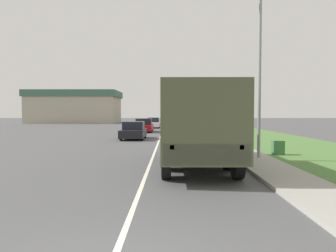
% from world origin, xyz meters
% --- Properties ---
extents(ground_plane, '(180.00, 180.00, 0.00)m').
position_xyz_m(ground_plane, '(0.00, 40.00, 0.00)').
color(ground_plane, '#4C4C4F').
extents(lane_centre_stripe, '(0.12, 120.00, 0.00)m').
position_xyz_m(lane_centre_stripe, '(0.00, 40.00, 0.00)').
color(lane_centre_stripe, silver).
rests_on(lane_centre_stripe, ground).
extents(sidewalk_right, '(1.80, 120.00, 0.12)m').
position_xyz_m(sidewalk_right, '(4.50, 40.00, 0.06)').
color(sidewalk_right, '#9E9B93').
rests_on(sidewalk_right, ground).
extents(grass_strip_right, '(7.00, 120.00, 0.02)m').
position_xyz_m(grass_strip_right, '(8.90, 40.00, 0.01)').
color(grass_strip_right, '#4C7538').
rests_on(grass_strip_right, ground).
extents(military_truck, '(2.55, 7.79, 3.07)m').
position_xyz_m(military_truck, '(1.82, 8.73, 1.71)').
color(military_truck, '#474C38').
rests_on(military_truck, ground).
extents(car_nearest_ahead, '(1.82, 4.48, 1.41)m').
position_xyz_m(car_nearest_ahead, '(-2.10, 22.40, 0.64)').
color(car_nearest_ahead, black).
rests_on(car_nearest_ahead, ground).
extents(car_second_ahead, '(1.88, 4.81, 1.48)m').
position_xyz_m(car_second_ahead, '(-2.02, 32.11, 0.67)').
color(car_second_ahead, maroon).
rests_on(car_second_ahead, ground).
extents(car_third_ahead, '(1.70, 4.25, 1.44)m').
position_xyz_m(car_third_ahead, '(-1.46, 41.85, 0.65)').
color(car_third_ahead, silver).
rests_on(car_third_ahead, ground).
extents(car_fourth_ahead, '(1.89, 3.98, 1.69)m').
position_xyz_m(car_fourth_ahead, '(1.78, 53.17, 0.75)').
color(car_fourth_ahead, tan).
rests_on(car_fourth_ahead, ground).
extents(lamp_post, '(1.69, 0.24, 7.76)m').
position_xyz_m(lamp_post, '(4.56, 10.59, 4.69)').
color(lamp_post, gray).
rests_on(lamp_post, sidewalk_right).
extents(utility_box, '(0.55, 0.45, 0.70)m').
position_xyz_m(utility_box, '(6.20, 12.41, 0.37)').
color(utility_box, '#3D7042').
rests_on(utility_box, grass_strip_right).
extents(building_distant, '(18.58, 11.35, 6.70)m').
position_xyz_m(building_distant, '(-19.29, 65.62, 3.40)').
color(building_distant, '#B2A893').
rests_on(building_distant, ground).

